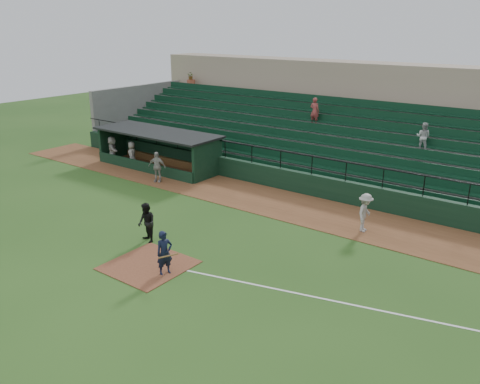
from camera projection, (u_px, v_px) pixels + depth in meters
The scene contains 12 objects.
ground at pixel (167, 256), 20.01m from camera, with size 90.00×90.00×0.00m, color #284E19.
warning_track at pixel (274, 202), 26.08m from camera, with size 40.00×4.00×0.03m, color brown.
home_plate_dirt at pixel (149, 265), 19.25m from camera, with size 3.00×3.00×0.03m, color brown.
foul_line at pixel (364, 307), 16.41m from camera, with size 18.00×0.09×0.01m, color white.
stadium_structure at pixel (346, 133), 31.76m from camera, with size 38.00×13.08×6.40m.
dugout at pixel (163, 146), 32.34m from camera, with size 8.90×3.20×2.42m.
batter_at_plate at pixel (165, 253), 18.33m from camera, with size 1.10×0.74×1.74m.
umpire at pixel (147, 223), 21.06m from camera, with size 0.86×0.67×1.76m, color black.
runner at pixel (365, 213), 22.11m from camera, with size 1.15×0.66×1.79m, color #A5A09A.
dugout_player_a at pixel (157, 167), 29.13m from camera, with size 1.07×0.45×1.83m, color #ABA6A0.
dugout_player_b at pixel (132, 154), 32.17m from camera, with size 0.83×0.54×1.70m, color gray.
dugout_player_c at pixel (112, 150), 33.08m from camera, with size 1.70×0.54×1.83m, color #ABA5A0.
Camera 1 is at (13.18, -12.73, 8.97)m, focal length 36.78 mm.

